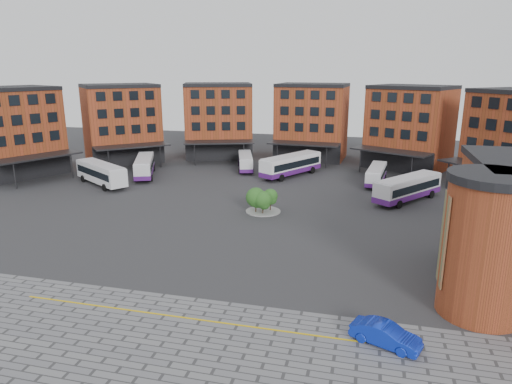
% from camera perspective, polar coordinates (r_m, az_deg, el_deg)
% --- Properties ---
extents(ground, '(160.00, 160.00, 0.00)m').
position_cam_1_polar(ground, '(47.20, -4.82, -6.61)').
color(ground, '#28282B').
rests_on(ground, ground).
extents(yellow_line, '(26.00, 0.15, 0.02)m').
position_cam_1_polar(yellow_line, '(34.80, -9.20, -15.20)').
color(yellow_line, gold).
rests_on(yellow_line, paving_zone).
extents(main_building, '(94.14, 42.48, 14.60)m').
position_cam_1_polar(main_building, '(82.55, 0.46, 8.11)').
color(main_building, '#923A1F').
rests_on(main_building, ground).
extents(tree_island, '(4.40, 4.40, 3.22)m').
position_cam_1_polar(tree_island, '(56.59, 0.68, -0.95)').
color(tree_island, gray).
rests_on(tree_island, ground).
extents(bus_a, '(11.48, 8.79, 3.37)m').
position_cam_1_polar(bus_a, '(74.10, -18.81, 2.36)').
color(bus_a, silver).
rests_on(bus_a, ground).
extents(bus_b, '(6.87, 11.45, 3.20)m').
position_cam_1_polar(bus_b, '(78.11, -13.77, 3.17)').
color(bus_b, silver).
rests_on(bus_b, ground).
extents(bus_c, '(5.11, 10.11, 2.78)m').
position_cam_1_polar(bus_c, '(80.90, -1.34, 3.86)').
color(bus_c, silver).
rests_on(bus_c, ground).
extents(bus_d, '(8.88, 12.29, 3.54)m').
position_cam_1_polar(bus_d, '(76.27, 4.41, 3.43)').
color(bus_d, white).
rests_on(bus_d, ground).
extents(bus_e, '(3.38, 9.99, 2.76)m').
position_cam_1_polar(bus_e, '(73.41, 14.80, 2.15)').
color(bus_e, white).
rests_on(bus_e, ground).
extents(bus_f, '(9.44, 11.27, 3.39)m').
position_cam_1_polar(bus_f, '(64.98, 18.45, 0.49)').
color(bus_f, silver).
rests_on(bus_f, ground).
extents(blue_car, '(4.81, 3.15, 1.50)m').
position_cam_1_polar(blue_car, '(32.28, 15.89, -16.78)').
color(blue_car, '#0E28B6').
rests_on(blue_car, ground).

